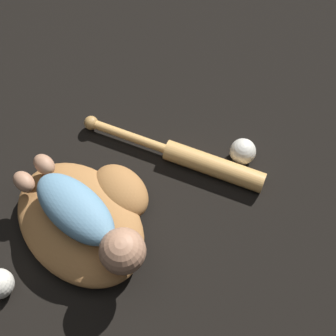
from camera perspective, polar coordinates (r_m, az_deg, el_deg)
name	(u,v)px	position (r m, az deg, el deg)	size (l,w,h in m)	color
ground_plane	(76,247)	(1.39, -9.36, -7.95)	(6.00, 6.00, 0.00)	black
baseball_glove	(87,217)	(1.37, -8.22, -4.97)	(0.44, 0.39, 0.09)	#A8703D
baby_figure	(87,220)	(1.28, -8.22, -5.20)	(0.37, 0.25, 0.10)	#6693B2
baseball_bat	(195,159)	(1.45, 2.74, 0.88)	(0.36, 0.40, 0.05)	tan
baseball	(243,151)	(1.46, 7.61, 1.68)	(0.07, 0.07, 0.07)	silver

